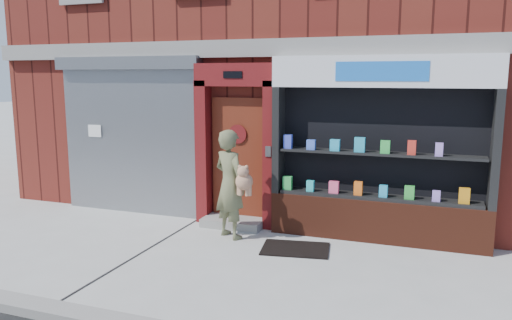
% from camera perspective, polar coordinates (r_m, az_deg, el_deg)
% --- Properties ---
extents(ground, '(80.00, 80.00, 0.00)m').
position_cam_1_polar(ground, '(7.32, -2.26, -11.87)').
color(ground, '#9E9E99').
rests_on(ground, ground).
extents(building, '(12.00, 8.16, 8.00)m').
position_cam_1_polar(building, '(12.64, 8.34, 15.49)').
color(building, '#581A14').
rests_on(building, ground).
extents(shutter_bay, '(3.10, 0.30, 3.04)m').
position_cam_1_polar(shutter_bay, '(10.00, -14.17, 3.78)').
color(shutter_bay, gray).
rests_on(shutter_bay, ground).
extents(red_door_bay, '(1.52, 0.58, 2.90)m').
position_cam_1_polar(red_door_bay, '(8.91, -2.26, 1.70)').
color(red_door_bay, '#5B0F11').
rests_on(red_door_bay, ground).
extents(pharmacy_bay, '(3.50, 0.41, 3.00)m').
position_cam_1_polar(pharmacy_bay, '(8.27, 13.85, 0.21)').
color(pharmacy_bay, '#582314').
rests_on(pharmacy_bay, ground).
extents(woman, '(0.85, 0.69, 1.82)m').
position_cam_1_polar(woman, '(8.26, -2.90, -2.74)').
color(woman, '#636643').
rests_on(woman, ground).
extents(doormat, '(1.14, 0.89, 0.03)m').
position_cam_1_polar(doormat, '(7.94, 4.53, -10.08)').
color(doormat, black).
rests_on(doormat, ground).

